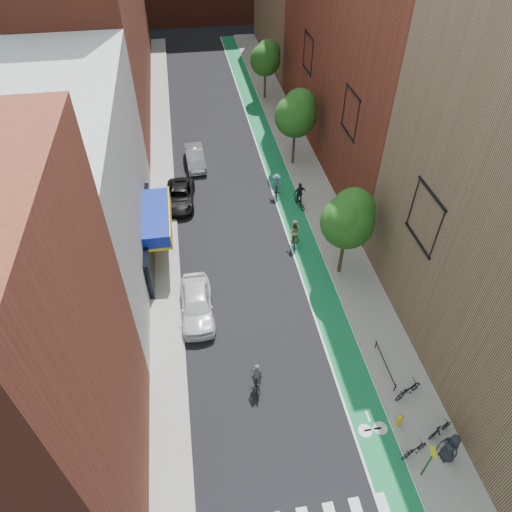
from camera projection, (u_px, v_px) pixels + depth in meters
name	position (u px, v px, depth m)	size (l,w,h in m)	color
ground	(290.00, 423.00, 23.03)	(160.00, 160.00, 0.00)	black
bike_lane	(271.00, 154.00, 42.29)	(2.00, 68.00, 0.01)	#167D4F
sidewalk_left	(162.00, 163.00, 41.03)	(2.00, 68.00, 0.15)	gray
sidewalk_right	(297.00, 151.00, 42.54)	(3.00, 68.00, 0.15)	gray
building_left_white	(68.00, 189.00, 27.72)	(8.00, 20.00, 12.00)	silver
building_right_mid_red	(374.00, 22.00, 35.77)	(8.00, 28.00, 22.00)	maroon
tree_near	(348.00, 218.00, 27.78)	(3.40, 3.36, 6.42)	#332619
tree_mid	(296.00, 113.00, 37.73)	(3.55, 3.53, 6.74)	#332619
tree_far	(266.00, 57.00, 48.11)	(3.30, 3.25, 6.21)	#332619
sign_pole	(430.00, 459.00, 19.90)	(0.13, 0.71, 3.00)	#194C26
parked_car_white	(197.00, 304.00, 27.76)	(1.96, 4.87, 1.66)	white
parked_car_black	(180.00, 196.00, 36.29)	(2.21, 4.80, 1.33)	black
parked_car_silver	(195.00, 157.00, 40.48)	(1.57, 4.49, 1.48)	gray
cyclist_lead	(257.00, 381.00, 24.09)	(0.85, 1.91, 1.96)	black
cyclist_lane_near	(294.00, 235.00, 32.38)	(0.93, 1.66, 2.14)	black
cyclist_lane_mid	(300.00, 198.00, 35.85)	(1.13, 1.78, 2.15)	black
cyclist_lane_far	(276.00, 187.00, 36.96)	(1.12, 1.81, 1.95)	black
parked_bike_near	(414.00, 450.00, 21.49)	(0.53, 1.52, 0.80)	black
parked_bike_mid	(440.00, 429.00, 22.17)	(0.43, 1.54, 0.92)	black
parked_bike_far	(408.00, 390.00, 23.74)	(0.61, 1.74, 0.91)	black
pedestrian	(450.00, 447.00, 21.00)	(0.94, 0.61, 1.93)	black
fire_hydrant	(400.00, 420.00, 22.56)	(0.28, 0.28, 0.80)	gold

